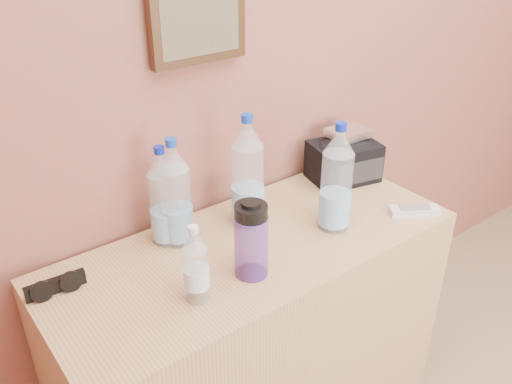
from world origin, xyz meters
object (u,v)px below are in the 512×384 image
pet_large_d (336,183)px  pet_small (196,268)px  pet_large_c (248,177)px  sunglasses (55,285)px  toiletry_bag (344,159)px  pet_large_b (176,198)px  dresser (255,341)px  nalgene_bottle (251,239)px  pet_large_a (164,201)px  foil_packet (348,133)px  ac_remote (415,211)px

pet_large_d → pet_small: bearing=-176.1°
pet_large_c → pet_small: 0.40m
sunglasses → toiletry_bag: bearing=3.8°
pet_large_b → pet_small: bearing=-110.2°
dresser → pet_large_d: bearing=-15.8°
dresser → nalgene_bottle: nalgene_bottle is taller
nalgene_bottle → toiletry_bag: (0.60, 0.25, -0.03)m
pet_large_a → nalgene_bottle: pet_large_a is taller
pet_small → nalgene_bottle: 0.17m
pet_small → sunglasses: bearing=138.9°
pet_small → sunglasses: size_ratio=1.40×
pet_large_b → nalgene_bottle: pet_large_b is taller
nalgene_bottle → toiletry_bag: 0.65m
pet_large_c → nalgene_bottle: pet_large_c is taller
pet_large_a → pet_large_c: 0.26m
pet_large_b → sunglasses: 0.40m
toiletry_bag → pet_large_b: bearing=-167.8°
pet_large_a → toiletry_bag: (0.70, -0.03, -0.06)m
pet_large_a → pet_large_d: pet_large_d is taller
dresser → pet_large_b: size_ratio=3.80×
pet_large_c → pet_small: pet_large_c is taller
pet_small → nalgene_bottle: (0.17, 0.00, 0.01)m
pet_small → foil_packet: pet_small is taller
pet_large_a → toiletry_bag: bearing=-2.7°
sunglasses → pet_large_d: bearing=-11.1°
pet_large_b → toiletry_bag: size_ratio=1.43×
ac_remote → foil_packet: foil_packet is taller
pet_large_b → pet_large_c: (0.23, -0.04, 0.01)m
pet_small → sunglasses: 0.38m
pet_large_c → nalgene_bottle: bearing=-124.6°
ac_remote → foil_packet: 0.36m
pet_large_d → ac_remote: (0.27, -0.10, -0.14)m
toiletry_bag → ac_remote: bearing=-74.9°
pet_large_a → dresser: bearing=-41.7°
dresser → pet_small: 0.57m
pet_large_d → nalgene_bottle: size_ratio=1.54×
pet_large_a → sunglasses: (-0.35, -0.04, -0.12)m
pet_small → ac_remote: 0.79m
pet_large_b → sunglasses: size_ratio=2.12×
pet_large_d → foil_packet: (0.27, 0.22, 0.02)m
sunglasses → dresser: bearing=-10.6°
toiletry_bag → dresser: bearing=-151.3°
ac_remote → dresser: bearing=-165.6°
pet_large_c → nalgene_bottle: size_ratio=1.60×
pet_large_b → nalgene_bottle: size_ratio=1.47×
dresser → ac_remote: bearing=-18.8°
pet_large_a → pet_small: pet_large_a is taller
pet_large_b → pet_large_d: bearing=-28.0°
toiletry_bag → pet_large_a: bearing=-169.5°
dresser → pet_large_d: (0.25, -0.07, 0.55)m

